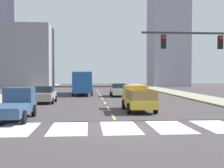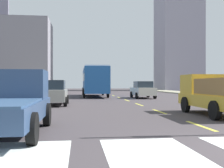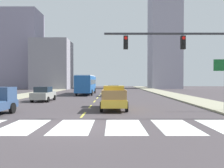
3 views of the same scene
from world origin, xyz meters
TOP-DOWN VIEW (x-y plane):
  - crosswalk_stripe_1 at (-5.43, 0.00)m, footprint 1.98×3.92m
  - crosswalk_stripe_2 at (-2.71, 0.00)m, footprint 1.98×3.92m
  - lane_dash_0 at (0.00, 4.00)m, footprint 0.16×2.40m
  - lane_dash_1 at (0.00, 9.00)m, footprint 0.16×2.40m
  - lane_dash_2 at (0.00, 14.00)m, footprint 0.16×2.40m
  - lane_dash_3 at (0.00, 19.00)m, footprint 0.16×2.40m
  - lane_dash_4 at (0.00, 24.00)m, footprint 0.16×2.40m
  - lane_dash_5 at (0.00, 29.00)m, footprint 0.16×2.40m
  - lane_dash_6 at (0.00, 34.00)m, footprint 0.16×2.40m
  - lane_dash_7 at (0.00, 39.00)m, footprint 0.16×2.40m
  - pickup_stakebed at (2.21, 7.36)m, footprint 2.18×5.20m
  - pickup_dark at (-6.34, 3.60)m, footprint 2.18×5.20m
  - city_bus at (-2.46, 26.73)m, footprint 2.72×10.80m
  - sedan_near_right at (2.25, 22.50)m, footprint 2.02×4.40m
  - sedan_mid at (-6.02, 14.19)m, footprint 2.02×4.40m
  - block_mid_right at (-14.88, 50.79)m, footprint 10.12×10.09m

SIDE VIEW (x-z plane):
  - lane_dash_0 at x=0.00m, z-range 0.00..0.01m
  - lane_dash_1 at x=0.00m, z-range 0.00..0.01m
  - lane_dash_2 at x=0.00m, z-range 0.00..0.01m
  - lane_dash_3 at x=0.00m, z-range 0.00..0.01m
  - lane_dash_4 at x=0.00m, z-range 0.00..0.01m
  - lane_dash_5 at x=0.00m, z-range 0.00..0.01m
  - lane_dash_6 at x=0.00m, z-range 0.00..0.01m
  - lane_dash_7 at x=0.00m, z-range 0.00..0.01m
  - crosswalk_stripe_1 at x=-5.43m, z-range 0.00..0.01m
  - crosswalk_stripe_2 at x=-2.71m, z-range 0.00..0.01m
  - sedan_near_right at x=2.25m, z-range 0.00..1.72m
  - sedan_mid at x=-6.02m, z-range 0.00..1.72m
  - pickup_dark at x=-6.34m, z-range -0.06..1.90m
  - pickup_stakebed at x=2.21m, z-range -0.04..1.92m
  - city_bus at x=-2.46m, z-range 0.29..3.61m
  - block_mid_right at x=-14.88m, z-range 0.00..13.71m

